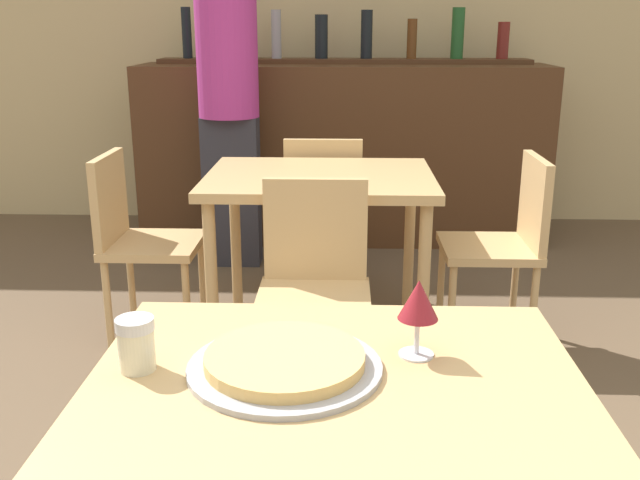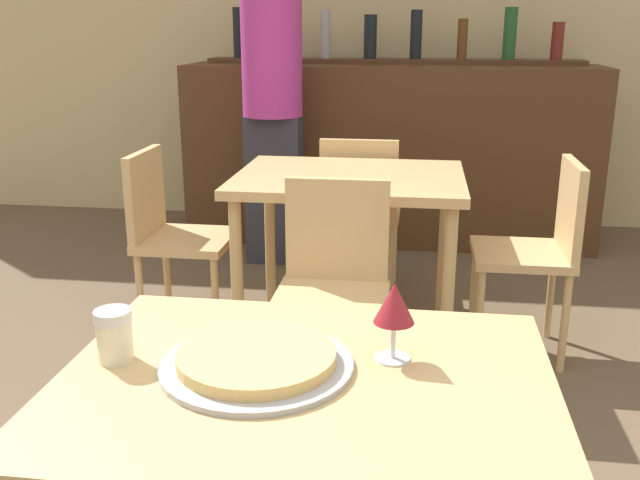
# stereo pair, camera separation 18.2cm
# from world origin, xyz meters

# --- Properties ---
(wall_back) EXTENTS (8.00, 0.05, 2.80)m
(wall_back) POSITION_xyz_m (0.00, 3.93, 1.40)
(wall_back) COLOR #D1B784
(wall_back) RESTS_ON ground_plane
(dining_table_near) EXTENTS (0.93, 0.72, 0.75)m
(dining_table_near) POSITION_xyz_m (0.00, 0.00, 0.65)
(dining_table_near) COLOR tan
(dining_table_near) RESTS_ON ground_plane
(dining_table_far) EXTENTS (0.96, 0.76, 0.77)m
(dining_table_far) POSITION_xyz_m (-0.09, 1.76, 0.67)
(dining_table_far) COLOR tan
(dining_table_far) RESTS_ON ground_plane
(bar_counter) EXTENTS (2.60, 0.56, 1.13)m
(bar_counter) POSITION_xyz_m (0.00, 3.42, 0.56)
(bar_counter) COLOR #4C2D19
(bar_counter) RESTS_ON ground_plane
(bar_back_shelf) EXTENTS (2.39, 0.24, 0.35)m
(bar_back_shelf) POSITION_xyz_m (0.02, 3.56, 1.21)
(bar_back_shelf) COLOR #4C2D19
(bar_back_shelf) RESTS_ON bar_counter
(chair_far_side_front) EXTENTS (0.40, 0.40, 0.84)m
(chair_far_side_front) POSITION_xyz_m (-0.09, 1.20, 0.50)
(chair_far_side_front) COLOR tan
(chair_far_side_front) RESTS_ON ground_plane
(chair_far_side_back) EXTENTS (0.40, 0.40, 0.84)m
(chair_far_side_back) POSITION_xyz_m (-0.09, 2.32, 0.50)
(chair_far_side_back) COLOR tan
(chair_far_side_back) RESTS_ON ground_plane
(chair_far_side_left) EXTENTS (0.40, 0.40, 0.84)m
(chair_far_side_left) POSITION_xyz_m (-0.90, 1.76, 0.50)
(chair_far_side_left) COLOR tan
(chair_far_side_left) RESTS_ON ground_plane
(chair_far_side_right) EXTENTS (0.40, 0.40, 0.84)m
(chair_far_side_right) POSITION_xyz_m (0.71, 1.76, 0.50)
(chair_far_side_right) COLOR tan
(chair_far_side_right) RESTS_ON ground_plane
(pizza_tray) EXTENTS (0.37, 0.37, 0.04)m
(pizza_tray) POSITION_xyz_m (-0.10, 0.02, 0.76)
(pizza_tray) COLOR #A3A3A8
(pizza_tray) RESTS_ON dining_table_near
(cheese_shaker) EXTENTS (0.07, 0.07, 0.10)m
(cheese_shaker) POSITION_xyz_m (-0.38, 0.02, 0.80)
(cheese_shaker) COLOR beige
(cheese_shaker) RESTS_ON dining_table_near
(person_standing) EXTENTS (0.34, 0.34, 1.82)m
(person_standing) POSITION_xyz_m (-0.64, 2.84, 0.99)
(person_standing) COLOR #2D2D38
(person_standing) RESTS_ON ground_plane
(wine_glass) EXTENTS (0.08, 0.08, 0.16)m
(wine_glass) POSITION_xyz_m (0.16, 0.10, 0.86)
(wine_glass) COLOR silver
(wine_glass) RESTS_ON dining_table_near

